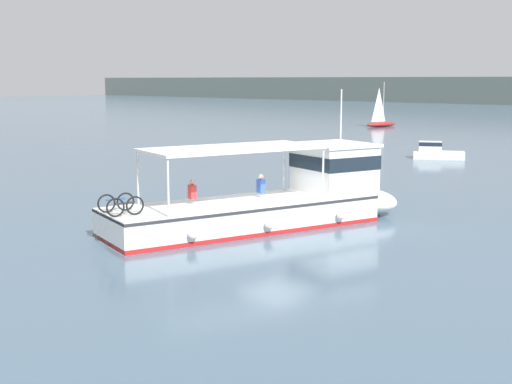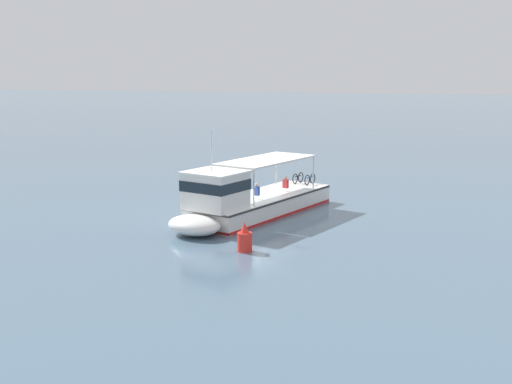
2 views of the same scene
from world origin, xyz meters
TOP-DOWN VIEW (x-y plane):
  - ground_plane at (0.00, 0.00)m, footprint 400.00×400.00m
  - ferry_main at (-0.57, 0.74)m, footprint 6.52×13.06m
  - channel_buoy at (-2.71, 7.10)m, footprint 0.70×0.70m

SIDE VIEW (x-z plane):
  - ground_plane at x=0.00m, z-range 0.00..0.00m
  - channel_buoy at x=-2.71m, z-range -0.13..1.27m
  - ferry_main at x=-0.57m, z-range -1.65..3.67m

